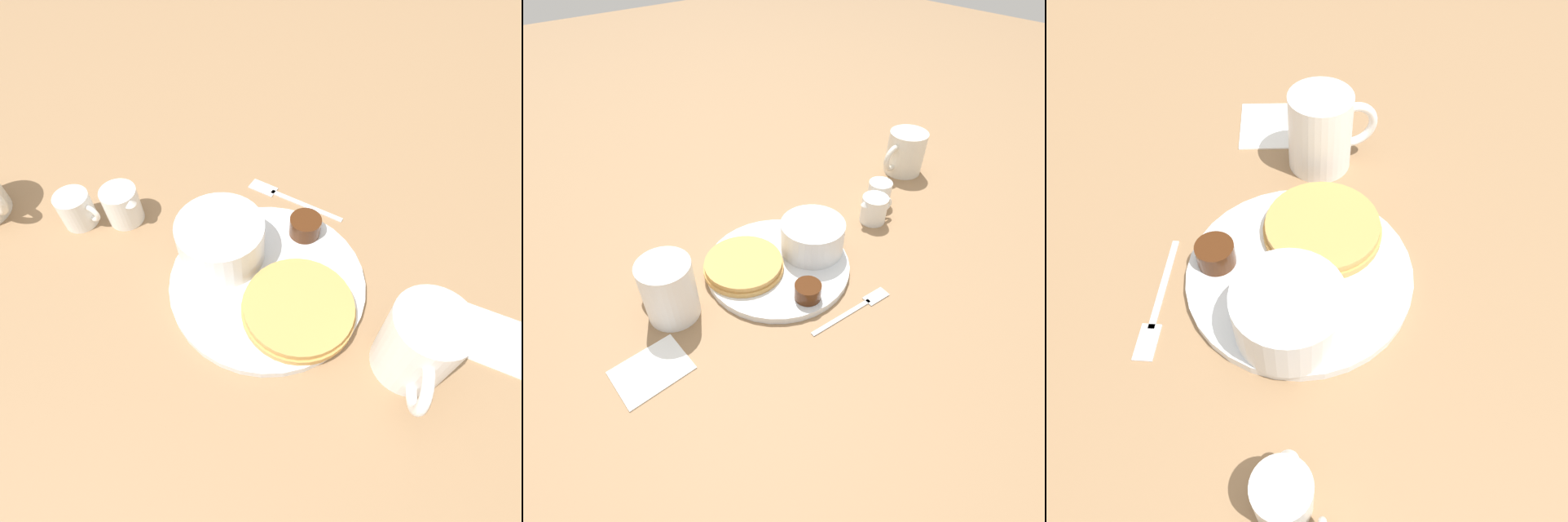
% 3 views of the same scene
% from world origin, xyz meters
% --- Properties ---
extents(ground_plane, '(4.00, 4.00, 0.00)m').
position_xyz_m(ground_plane, '(0.00, 0.00, 0.00)').
color(ground_plane, '#93704C').
extents(plate, '(0.24, 0.24, 0.01)m').
position_xyz_m(plate, '(0.00, 0.00, 0.01)').
color(plate, white).
rests_on(plate, ground_plane).
extents(pancake_stack, '(0.13, 0.13, 0.02)m').
position_xyz_m(pancake_stack, '(0.05, -0.03, 0.02)').
color(pancake_stack, tan).
rests_on(pancake_stack, plate).
extents(bowl, '(0.11, 0.11, 0.06)m').
position_xyz_m(bowl, '(-0.07, 0.01, 0.04)').
color(bowl, white).
rests_on(bowl, plate).
extents(syrup_cup, '(0.04, 0.04, 0.03)m').
position_xyz_m(syrup_cup, '(0.01, 0.09, 0.02)').
color(syrup_cup, '#47230F').
rests_on(syrup_cup, plate).
extents(butter_ramekin, '(0.04, 0.04, 0.04)m').
position_xyz_m(butter_ramekin, '(-0.09, 0.03, 0.03)').
color(butter_ramekin, white).
rests_on(butter_ramekin, plate).
extents(coffee_mug, '(0.08, 0.11, 0.10)m').
position_xyz_m(coffee_mug, '(0.18, -0.03, 0.05)').
color(coffee_mug, white).
rests_on(coffee_mug, ground_plane).
extents(creamer_pitcher_near, '(0.07, 0.05, 0.05)m').
position_xyz_m(creamer_pitcher_near, '(-0.23, 0.01, 0.03)').
color(creamer_pitcher_near, white).
rests_on(creamer_pitcher_near, ground_plane).
extents(fork, '(0.15, 0.02, 0.00)m').
position_xyz_m(fork, '(-0.04, 0.15, 0.00)').
color(fork, silver).
rests_on(fork, ground_plane).
extents(napkin, '(0.10, 0.07, 0.00)m').
position_xyz_m(napkin, '(0.26, 0.05, 0.00)').
color(napkin, white).
rests_on(napkin, ground_plane).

